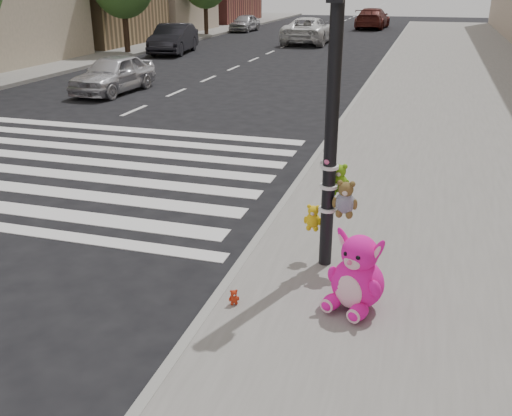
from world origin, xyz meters
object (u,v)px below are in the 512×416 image
at_px(car_silver_far, 113,74).
at_px(car_dark_far, 173,39).
at_px(signal_pole, 334,142).
at_px(red_teddy, 234,297).
at_px(pink_bunny, 357,277).
at_px(car_white_near, 309,30).

distance_m(car_silver_far, car_dark_far, 11.09).
bearing_deg(signal_pole, car_dark_far, 118.92).
distance_m(red_teddy, car_dark_far, 25.20).
bearing_deg(car_dark_far, pink_bunny, -69.63).
bearing_deg(red_teddy, car_dark_far, 85.37).
distance_m(car_silver_far, car_white_near, 17.91).
distance_m(signal_pole, car_white_near, 28.94).
relative_size(red_teddy, car_silver_far, 0.05).
bearing_deg(car_white_near, signal_pole, 101.83).
distance_m(signal_pole, red_teddy, 2.18).
height_order(pink_bunny, car_silver_far, car_silver_far).
xyz_separation_m(pink_bunny, red_teddy, (-1.31, -0.33, -0.28)).
height_order(pink_bunny, red_teddy, pink_bunny).
height_order(pink_bunny, car_white_near, car_white_near).
distance_m(pink_bunny, car_white_near, 29.99).
bearing_deg(pink_bunny, car_white_near, 124.56).
bearing_deg(signal_pole, pink_bunny, -63.97).
height_order(signal_pole, car_dark_far, signal_pole).
bearing_deg(signal_pole, red_teddy, -122.41).
relative_size(signal_pole, pink_bunny, 4.36).
relative_size(red_teddy, car_dark_far, 0.04).
bearing_deg(car_white_near, car_silver_far, 79.94).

